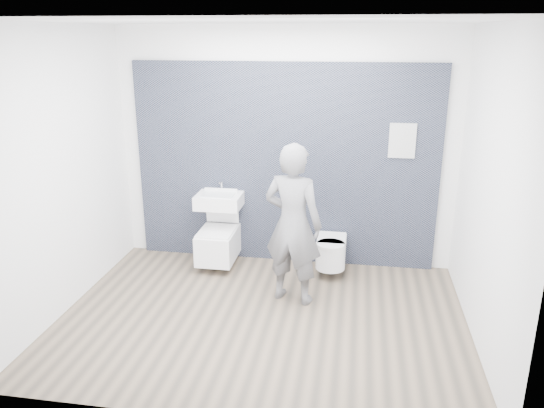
% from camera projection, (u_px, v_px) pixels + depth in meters
% --- Properties ---
extents(ground, '(4.00, 4.00, 0.00)m').
position_uv_depth(ground, '(262.00, 318.00, 5.28)').
color(ground, brown).
rests_on(ground, ground).
extents(room_shell, '(4.00, 4.00, 4.00)m').
position_uv_depth(room_shell, '(261.00, 146.00, 4.74)').
color(room_shell, silver).
rests_on(room_shell, ground).
extents(tile_wall, '(3.60, 0.06, 2.40)m').
position_uv_depth(tile_wall, '(283.00, 258.00, 6.66)').
color(tile_wall, black).
rests_on(tile_wall, ground).
extents(washbasin, '(0.54, 0.40, 0.40)m').
position_uv_depth(washbasin, '(219.00, 200.00, 6.31)').
color(washbasin, white).
rests_on(washbasin, ground).
extents(toilet_square, '(0.43, 0.62, 0.83)m').
position_uv_depth(toilet_square, '(218.00, 243.00, 6.37)').
color(toilet_square, white).
rests_on(toilet_square, ground).
extents(toilet_rounded, '(0.34, 0.58, 0.31)m').
position_uv_depth(toilet_rounded, '(331.00, 252.00, 6.18)').
color(toilet_rounded, white).
rests_on(toilet_rounded, ground).
extents(info_placard, '(0.29, 0.03, 0.39)m').
position_uv_depth(info_placard, '(393.00, 267.00, 6.41)').
color(info_placard, white).
rests_on(info_placard, ground).
extents(visitor, '(0.70, 0.55, 1.69)m').
position_uv_depth(visitor, '(293.00, 224.00, 5.39)').
color(visitor, slate).
rests_on(visitor, ground).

